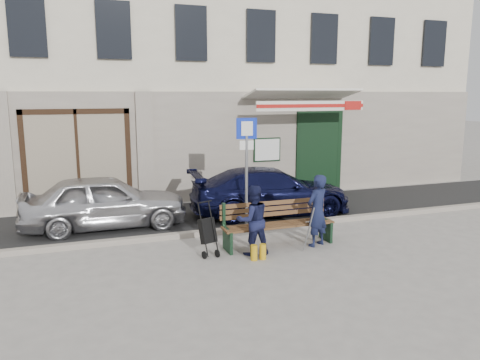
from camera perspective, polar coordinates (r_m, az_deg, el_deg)
name	(u,v)px	position (r m, az deg, el deg)	size (l,w,h in m)	color
ground	(254,254)	(9.45, 1.68, -8.97)	(80.00, 80.00, 0.00)	#9E9991
asphalt_lane	(211,216)	(12.26, -3.54, -4.36)	(60.00, 3.20, 0.01)	#282828
curb	(230,230)	(10.77, -1.20, -6.15)	(60.00, 0.18, 0.12)	#9E9384
building	(168,40)	(17.16, -8.81, 16.51)	(20.00, 8.27, 10.00)	beige
car_silver	(105,201)	(11.46, -16.14, -2.53)	(1.52, 3.78, 1.29)	silver
car_navy	(270,191)	(12.34, 3.73, -1.35)	(1.73, 4.24, 1.23)	black
parking_sign	(247,155)	(10.86, 0.80, 3.02)	(0.48, 0.10, 2.60)	gray
bench	(276,224)	(9.82, 4.45, -5.42)	(2.40, 1.17, 0.98)	brown
man	(317,211)	(9.85, 9.38, -3.70)	(0.55, 0.36, 1.51)	#141A38
woman	(253,220)	(9.22, 1.56, -4.91)	(0.68, 0.53, 1.39)	#141737
stroller	(208,232)	(9.26, -3.96, -6.32)	(0.38, 0.48, 1.06)	black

